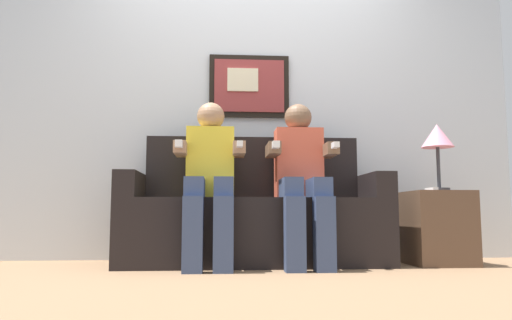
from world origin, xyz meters
The scene contains 8 objects.
ground_plane centered at (0.00, 0.00, 0.00)m, with size 5.47×5.47×0.00m, color #8C6B4C.
back_wall_assembly centered at (0.00, 0.76, 1.30)m, with size 4.21×0.10×2.60m.
couch centered at (0.00, 0.33, 0.31)m, with size 1.81×0.58×0.90m.
person_on_left centered at (-0.30, 0.16, 0.61)m, with size 0.46×0.56×1.11m.
person_on_right centered at (0.30, 0.16, 0.61)m, with size 0.46×0.56×1.11m.
side_table_right centered at (1.25, 0.22, 0.25)m, with size 0.40×0.40×0.50m.
table_lamp centered at (1.25, 0.17, 0.86)m, with size 0.22×0.22×0.46m.
spare_remote_on_table centered at (1.18, 0.13, 0.51)m, with size 0.04×0.13×0.02m, color white.
Camera 1 is at (-0.23, -3.08, 0.35)m, focal length 34.56 mm.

